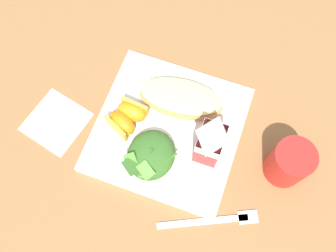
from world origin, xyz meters
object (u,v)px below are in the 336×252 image
Objects in this scene: orange_wedge_middle at (121,123)px; milk_carton at (211,142)px; green_salad_pile at (151,155)px; metal_fork at (216,220)px; paper_napkin at (56,122)px; drinking_red_cup at (289,165)px; orange_wedge_front at (132,112)px; white_plate at (168,129)px; cheesy_pizza_bread at (181,99)px.

milk_carton is at bearing 92.86° from orange_wedge_middle.
green_salad_pile is 0.59× the size of metal_fork.
drinking_red_cup reaches higher than paper_napkin.
orange_wedge_front and orange_wedge_middle have the same top height.
milk_carton is at bearing 97.31° from paper_napkin.
white_plate is at bearing -90.92° from drinking_red_cup.
orange_wedge_middle is 0.39× the size of metal_fork.
drinking_red_cup is (0.06, 0.23, 0.01)m from cheesy_pizza_bread.
green_salad_pile reaches higher than orange_wedge_front.
white_plate is 2.55× the size of paper_napkin.
metal_fork is at bearing 25.52° from milk_carton.
milk_carton is 0.17m from orange_wedge_front.
metal_fork is at bearing 35.07° from cheesy_pizza_bread.
drinking_red_cup reaches higher than white_plate.
metal_fork is (0.07, 0.15, -0.03)m from green_salad_pile.
drinking_red_cup is at bearing 94.43° from orange_wedge_middle.
orange_wedge_middle is at bearing -87.14° from milk_carton.
metal_fork is at bearing 66.21° from green_salad_pile.
paper_napkin is at bearing -74.91° from white_plate.
drinking_red_cup is at bearing 96.97° from paper_napkin.
orange_wedge_middle reaches higher than paper_napkin.
orange_wedge_front reaches higher than metal_fork.
cheesy_pizza_bread is at bearing 173.51° from green_salad_pile.
drinking_red_cup reaches higher than green_salad_pile.
drinking_red_cup is (-0.06, 0.46, 0.04)m from paper_napkin.
drinking_red_cup is (-0.13, 0.09, 0.04)m from metal_fork.
orange_wedge_front is (-0.07, -0.07, -0.00)m from green_salad_pile.
cheesy_pizza_bread is at bearing 117.81° from paper_napkin.
metal_fork is at bearing -34.63° from drinking_red_cup.
drinking_red_cup is (-0.02, 0.32, 0.01)m from orange_wedge_middle.
orange_wedge_middle is (0.03, -0.09, 0.03)m from white_plate.
drinking_red_cup is (0.00, 0.31, 0.01)m from orange_wedge_front.
orange_wedge_middle is at bearing -71.47° from white_plate.
metal_fork is (0.20, 0.14, -0.03)m from cheesy_pizza_bread.
milk_carton is at bearing 45.85° from cheesy_pizza_bread.
orange_wedge_middle is at bearing 102.86° from paper_napkin.
white_plate is 1.58× the size of cheesy_pizza_bread.
white_plate is 0.11m from milk_carton.
cheesy_pizza_bread is 0.12m from milk_carton.
milk_carton is 0.15m from metal_fork.
white_plate is at bearing -133.58° from metal_fork.
green_salad_pile is at bearing 61.89° from orange_wedge_middle.
cheesy_pizza_bread reaches higher than paper_napkin.
cheesy_pizza_bread is 0.26m from paper_napkin.
orange_wedge_front is (0.00, -0.08, 0.03)m from white_plate.
cheesy_pizza_bread is (-0.06, 0.01, 0.03)m from white_plate.
paper_napkin is (-0.01, -0.21, -0.03)m from green_salad_pile.
cheesy_pizza_bread reaches higher than white_plate.
orange_wedge_front is 0.26m from metal_fork.
milk_carton reaches higher than paper_napkin.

